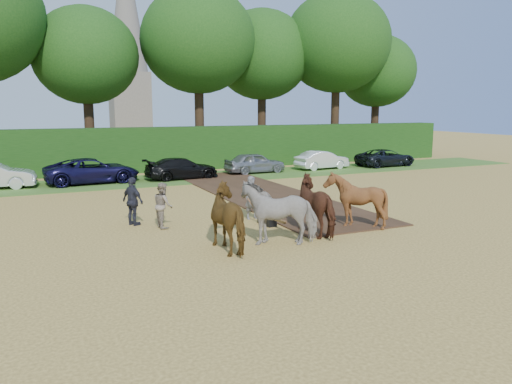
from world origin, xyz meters
The scene contains 10 objects.
ground centered at (0.00, 0.00, 0.00)m, with size 120.00×120.00×0.00m, color gold.
earth_strip centered at (1.50, 7.00, 0.03)m, with size 4.50×17.00×0.05m, color #472D1C.
grass_verge centered at (0.00, 14.00, 0.01)m, with size 50.00×5.00×0.03m, color #38601E.
hedgerow centered at (0.00, 18.50, 1.50)m, with size 46.00×1.60×3.00m, color #14380F.
spectator_near centered at (-4.79, 2.11, 0.83)m, with size 0.81×0.63×1.67m, color tan.
spectator_far centered at (-5.72, 2.91, 0.91)m, with size 1.06×0.44×1.82m, color #23242E.
plough_team centered at (-0.95, -1.12, 1.01)m, with size 6.72×5.17×2.04m.
parked_cars centered at (-1.43, 14.34, 0.70)m, with size 35.80×3.00×1.48m.
treeline centered at (-1.69, 21.69, 8.97)m, with size 48.70×10.60×14.21m.
church centered at (4.00, 55.00, 13.73)m, with size 5.20×5.20×27.00m.
Camera 1 is at (-9.09, -15.52, 4.36)m, focal length 35.00 mm.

